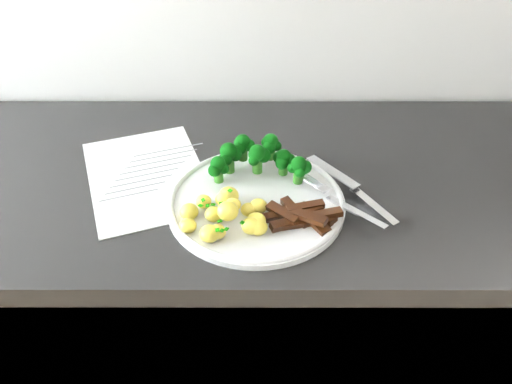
{
  "coord_description": "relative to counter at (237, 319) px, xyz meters",
  "views": [
    {
      "loc": [
        0.06,
        0.91,
        1.44
      ],
      "look_at": [
        0.06,
        1.6,
        0.89
      ],
      "focal_mm": 36.16,
      "sensor_mm": 36.0,
      "label": 1
    }
  ],
  "objects": [
    {
      "name": "potatoes",
      "position": [
        0.0,
        -0.14,
        0.45
      ],
      "size": [
        0.15,
        0.13,
        0.05
      ],
      "color": "#FFDD4F",
      "rests_on": "plate"
    },
    {
      "name": "plate",
      "position": [
        0.05,
        -0.08,
        0.44
      ],
      "size": [
        0.31,
        0.31,
        0.02
      ],
      "color": "white",
      "rests_on": "counter"
    },
    {
      "name": "fork",
      "position": [
        0.2,
        -0.1,
        0.45
      ],
      "size": [
        0.14,
        0.15,
        0.02
      ],
      "color": "silver",
      "rests_on": "plate"
    },
    {
      "name": "recipe_paper",
      "position": [
        -0.16,
        0.0,
        0.43
      ],
      "size": [
        0.3,
        0.35,
        0.0
      ],
      "color": "white",
      "rests_on": "counter"
    },
    {
      "name": "knife",
      "position": [
        0.23,
        -0.07,
        0.44
      ],
      "size": [
        0.14,
        0.2,
        0.03
      ],
      "color": "silver",
      "rests_on": "plate"
    },
    {
      "name": "beef_strips",
      "position": [
        0.12,
        -0.13,
        0.45
      ],
      "size": [
        0.14,
        0.09,
        0.03
      ],
      "color": "black",
      "rests_on": "plate"
    },
    {
      "name": "broccoli",
      "position": [
        0.05,
        -0.0,
        0.48
      ],
      "size": [
        0.19,
        0.1,
        0.07
      ],
      "color": "#266018",
      "rests_on": "plate"
    },
    {
      "name": "counter",
      "position": [
        0.0,
        0.0,
        0.0
      ],
      "size": [
        2.28,
        0.57,
        0.86
      ],
      "color": "black",
      "rests_on": "ground"
    }
  ]
}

